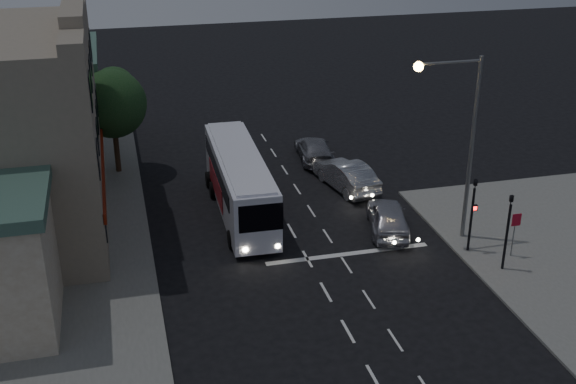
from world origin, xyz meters
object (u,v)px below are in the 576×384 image
object	(u,v)px
tour_bus	(240,181)
car_sedan_a	(346,175)
streetlight	(461,129)
street_tree	(112,101)
regulatory_sign	(515,228)
traffic_signal_main	(473,206)
traffic_signal_side	(508,223)
car_sedan_b	(314,149)
car_suv	(388,217)

from	to	relation	value
tour_bus	car_sedan_a	size ratio (longest dim) A/B	2.17
streetlight	car_sedan_a	bearing A→B (deg)	112.56
streetlight	street_tree	distance (m)	20.19
regulatory_sign	street_tree	world-z (taller)	street_tree
traffic_signal_main	traffic_signal_side	size ratio (longest dim) A/B	1.00
tour_bus	car_sedan_a	distance (m)	6.72
car_sedan_b	traffic_signal_side	bearing A→B (deg)	112.27
car_sedan_a	regulatory_sign	world-z (taller)	regulatory_sign
car_sedan_a	street_tree	size ratio (longest dim) A/B	0.81
streetlight	street_tree	size ratio (longest dim) A/B	1.45
car_suv	street_tree	xyz separation A→B (m)	(-12.89, 11.22, 3.72)
car_sedan_b	traffic_signal_main	xyz separation A→B (m)	(3.79, -13.42, 1.71)
car_sedan_a	traffic_signal_main	distance (m)	9.37
street_tree	traffic_signal_main	bearing A→B (deg)	-42.03
car_sedan_a	traffic_signal_main	world-z (taller)	traffic_signal_main
car_suv	regulatory_sign	distance (m)	6.19
car_suv	street_tree	size ratio (longest dim) A/B	0.74
tour_bus	car_suv	bearing A→B (deg)	-29.18
car_sedan_a	streetlight	bearing A→B (deg)	101.29
traffic_signal_main	streetlight	world-z (taller)	streetlight
tour_bus	traffic_signal_side	size ratio (longest dim) A/B	2.66
tour_bus	regulatory_sign	xyz separation A→B (m)	(11.41, -8.03, -0.20)
regulatory_sign	streetlight	bearing A→B (deg)	128.75
traffic_signal_side	street_tree	xyz separation A→B (m)	(-16.51, 16.22, 2.08)
car_sedan_b	traffic_signal_main	world-z (taller)	traffic_signal_main
traffic_signal_main	street_tree	xyz separation A→B (m)	(-15.81, 14.25, 2.08)
car_suv	streetlight	xyz separation A→B (m)	(2.66, -1.60, 4.95)
car_sedan_a	car_sedan_b	bearing A→B (deg)	-94.88
traffic_signal_main	regulatory_sign	world-z (taller)	traffic_signal_main
car_sedan_a	streetlight	world-z (taller)	streetlight
tour_bus	street_tree	bearing A→B (deg)	131.40
traffic_signal_side	regulatory_sign	xyz separation A→B (m)	(1.00, 0.96, -0.82)
car_sedan_a	car_sedan_b	size ratio (longest dim) A/B	1.03
streetlight	traffic_signal_main	bearing A→B (deg)	-79.80
car_sedan_b	street_tree	size ratio (longest dim) A/B	0.79
regulatory_sign	streetlight	size ratio (longest dim) A/B	0.24
car_suv	car_sedan_b	xyz separation A→B (m)	(-0.88, 10.39, -0.07)
car_suv	tour_bus	bearing A→B (deg)	-16.38
car_suv	car_sedan_a	distance (m)	5.63
tour_bus	streetlight	xyz separation A→B (m)	(9.45, -5.59, 3.93)
regulatory_sign	street_tree	distance (m)	23.40
tour_bus	traffic_signal_side	distance (m)	13.76
car_sedan_a	traffic_signal_side	size ratio (longest dim) A/B	1.22
car_sedan_b	street_tree	bearing A→B (deg)	2.05
car_sedan_b	tour_bus	bearing A→B (deg)	53.28
traffic_signal_main	street_tree	world-z (taller)	street_tree
streetlight	car_sedan_b	bearing A→B (deg)	106.43
car_suv	street_tree	world-z (taller)	street_tree
traffic_signal_side	regulatory_sign	bearing A→B (deg)	43.92
car_sedan_b	streetlight	distance (m)	13.48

